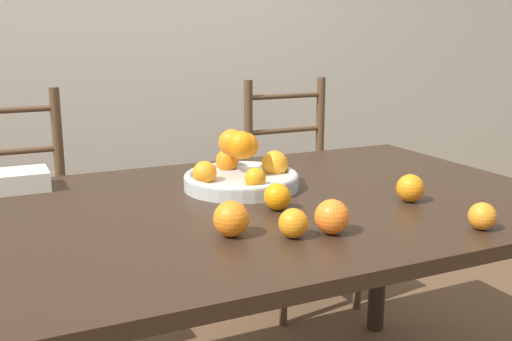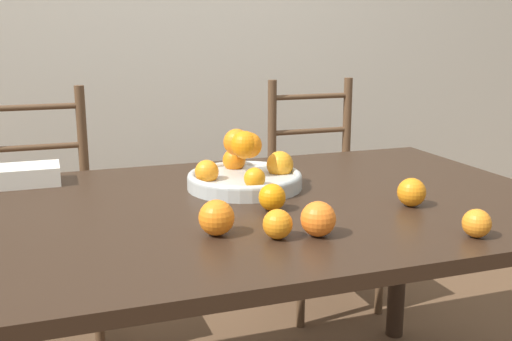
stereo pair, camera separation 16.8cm
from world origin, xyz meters
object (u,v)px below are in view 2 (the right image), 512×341
object	(u,v)px
orange_loose_4	(477,223)
orange_loose_2	(412,192)
orange_loose_1	(217,218)
chair_left	(40,231)
orange_loose_3	(278,224)
orange_loose_5	(318,219)
book_stack	(26,175)
fruit_bowl	(245,172)
chair_right	(321,203)
orange_loose_0	(272,197)

from	to	relation	value
orange_loose_4	orange_loose_2	bearing A→B (deg)	89.82
orange_loose_1	chair_left	distance (m)	1.24
orange_loose_3	orange_loose_5	distance (m)	0.10
orange_loose_1	orange_loose_3	distance (m)	0.14
book_stack	chair_left	bearing A→B (deg)	88.52
book_stack	fruit_bowl	bearing A→B (deg)	-22.58
book_stack	orange_loose_4	bearing A→B (deg)	-41.07
orange_loose_2	chair_left	size ratio (longest dim) A/B	0.07
orange_loose_1	orange_loose_5	world-z (taller)	orange_loose_1
chair_right	orange_loose_2	bearing A→B (deg)	-102.73
fruit_bowl	orange_loose_2	distance (m)	0.49
fruit_bowl	orange_loose_3	bearing A→B (deg)	-99.04
chair_left	book_stack	world-z (taller)	chair_left
orange_loose_5	fruit_bowl	bearing A→B (deg)	92.60
orange_loose_2	book_stack	bearing A→B (deg)	148.90
orange_loose_4	chair_left	world-z (taller)	chair_left
chair_left	orange_loose_5	bearing A→B (deg)	-61.99
chair_left	orange_loose_3	bearing A→B (deg)	-65.37
orange_loose_3	chair_right	world-z (taller)	chair_right
fruit_bowl	orange_loose_1	size ratio (longest dim) A/B	4.12
orange_loose_5	chair_right	distance (m)	1.38
orange_loose_2	orange_loose_5	distance (m)	0.36
fruit_bowl	chair_right	xyz separation A→B (m)	(0.60, 0.73, -0.35)
fruit_bowl	orange_loose_0	size ratio (longest dim) A/B	4.78
orange_loose_1	book_stack	size ratio (longest dim) A/B	0.42
orange_loose_2	orange_loose_3	xyz separation A→B (m)	(-0.43, -0.12, -0.00)
orange_loose_0	chair_right	size ratio (longest dim) A/B	0.07
orange_loose_5	chair_right	bearing A→B (deg)	64.05
orange_loose_4	chair_right	world-z (taller)	chair_right
orange_loose_1	chair_right	bearing A→B (deg)	54.31
orange_loose_4	fruit_bowl	bearing A→B (deg)	121.08
orange_loose_1	orange_loose_4	xyz separation A→B (m)	(0.55, -0.21, -0.01)
fruit_bowl	chair_right	world-z (taller)	chair_right
orange_loose_0	chair_left	distance (m)	1.20
orange_loose_2	orange_loose_4	world-z (taller)	orange_loose_2
orange_loose_5	orange_loose_0	bearing A→B (deg)	97.34
book_stack	orange_loose_3	bearing A→B (deg)	-52.47
orange_loose_4	book_stack	size ratio (longest dim) A/B	0.33
chair_left	book_stack	size ratio (longest dim) A/B	5.17
orange_loose_2	book_stack	world-z (taller)	orange_loose_2
orange_loose_0	orange_loose_4	distance (m)	0.50
orange_loose_1	orange_loose_3	size ratio (longest dim) A/B	1.22
book_stack	orange_loose_1	bearing A→B (deg)	-56.62
orange_loose_0	orange_loose_1	world-z (taller)	orange_loose_1
orange_loose_4	orange_loose_0	bearing A→B (deg)	136.51
orange_loose_1	orange_loose_2	distance (m)	0.56
orange_loose_0	chair_left	size ratio (longest dim) A/B	0.07
chair_left	orange_loose_2	bearing A→B (deg)	-47.35
orange_loose_2	chair_right	size ratio (longest dim) A/B	0.07
fruit_bowl	orange_loose_5	distance (m)	0.47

